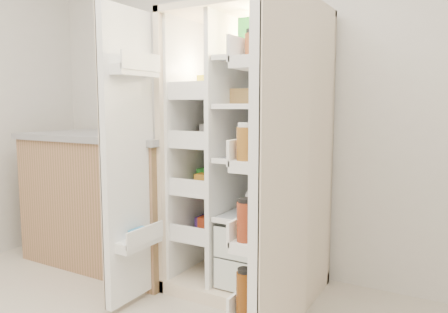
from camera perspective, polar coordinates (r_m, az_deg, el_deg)
The scene contains 5 objects.
wall_back at distance 3.09m, azimuth 5.54°, elevation 9.53°, with size 4.00×0.02×2.70m, color silver.
refrigerator at distance 2.78m, azimuth 3.85°, elevation -2.71°, with size 0.92×0.70×1.80m.
freezer_door at distance 2.55m, azimuth -12.69°, elevation -0.35°, with size 0.15×0.40×1.72m.
fridge_door at distance 1.95m, azimuth 7.23°, elevation -3.07°, with size 0.17×0.58×1.72m.
kitchen_counter at distance 3.39m, azimuth -14.57°, elevation -5.37°, with size 1.37×0.73×1.00m.
Camera 1 is at (1.27, -0.81, 1.20)m, focal length 34.00 mm.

